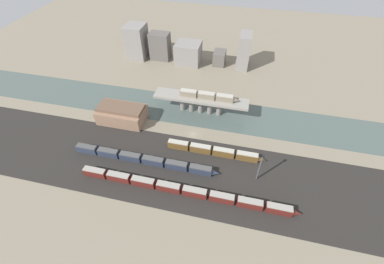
# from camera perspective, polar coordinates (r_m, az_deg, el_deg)

# --- Properties ---
(ground_plane) EXTENTS (400.00, 400.00, 0.00)m
(ground_plane) POSITION_cam_1_polar(r_m,az_deg,el_deg) (134.23, 0.24, -0.51)
(ground_plane) COLOR gray
(railbed_yard) EXTENTS (280.00, 42.00, 0.01)m
(railbed_yard) POSITION_cam_1_polar(r_m,az_deg,el_deg) (118.83, -2.37, -8.45)
(railbed_yard) COLOR #282623
(railbed_yard) RESTS_ON ground
(river_water) EXTENTS (320.00, 26.28, 0.01)m
(river_water) POSITION_cam_1_polar(r_m,az_deg,el_deg) (148.08, 1.89, 4.55)
(river_water) COLOR #4C5B56
(river_water) RESTS_ON ground
(bridge) EXTENTS (52.37, 9.30, 9.99)m
(bridge) POSITION_cam_1_polar(r_m,az_deg,el_deg) (143.37, 1.96, 6.88)
(bridge) COLOR gray
(bridge) RESTS_ON ground
(train_on_bridge) EXTENTS (32.43, 3.20, 3.71)m
(train_on_bridge) POSITION_cam_1_polar(r_m,az_deg,el_deg) (140.28, 3.73, 8.00)
(train_on_bridge) COLOR gray
(train_on_bridge) RESTS_ON bridge
(train_yard_near) EXTENTS (93.66, 2.98, 3.97)m
(train_yard_near) POSITION_cam_1_polar(r_m,az_deg,el_deg) (110.25, -1.71, -12.81)
(train_yard_near) COLOR #5B1E19
(train_yard_near) RESTS_ON ground
(train_yard_mid) EXTENTS (70.11, 3.07, 3.85)m
(train_yard_mid) POSITION_cam_1_polar(r_m,az_deg,el_deg) (122.27, -10.55, -6.00)
(train_yard_mid) COLOR #2D384C
(train_yard_mid) RESTS_ON ground
(train_yard_far) EXTENTS (47.38, 2.85, 4.18)m
(train_yard_far) POSITION_cam_1_polar(r_m,az_deg,el_deg) (123.90, 4.95, -4.21)
(train_yard_far) COLOR brown
(train_yard_far) RESTS_ON ground
(warehouse_building) EXTENTS (25.05, 14.83, 9.30)m
(warehouse_building) POSITION_cam_1_polar(r_m,az_deg,el_deg) (144.95, -15.32, 3.98)
(warehouse_building) COLOR #937056
(warehouse_building) RESTS_ON ground
(signal_tower) EXTENTS (1.00, 0.73, 16.28)m
(signal_tower) POSITION_cam_1_polar(r_m,az_deg,el_deg) (112.84, 14.81, -7.59)
(signal_tower) COLOR #4C4C51
(signal_tower) RESTS_ON ground
(city_block_far_left) EXTENTS (13.68, 15.51, 23.52)m
(city_block_far_left) POSITION_cam_1_polar(r_m,az_deg,el_deg) (201.94, -12.20, 19.07)
(city_block_far_left) COLOR gray
(city_block_far_left) RESTS_ON ground
(city_block_left) EXTENTS (13.98, 9.61, 19.22)m
(city_block_left) POSITION_cam_1_polar(r_m,az_deg,el_deg) (197.38, -7.11, 18.40)
(city_block_left) COLOR #605B56
(city_block_left) RESTS_ON ground
(city_block_center) EXTENTS (17.53, 15.67, 14.61)m
(city_block_center) POSITION_cam_1_polar(r_m,az_deg,el_deg) (191.73, -0.86, 17.14)
(city_block_center) COLOR gray
(city_block_center) RESTS_ON ground
(city_block_right) EXTENTS (8.25, 11.47, 9.39)m
(city_block_right) POSITION_cam_1_polar(r_m,az_deg,el_deg) (192.18, 6.10, 16.09)
(city_block_right) COLOR #605B56
(city_block_right) RESTS_ON ground
(city_block_far_right) EXTENTS (8.13, 15.06, 23.47)m
(city_block_far_right) POSITION_cam_1_polar(r_m,az_deg,el_deg) (187.92, 11.49, 17.21)
(city_block_far_right) COLOR gray
(city_block_far_right) RESTS_ON ground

